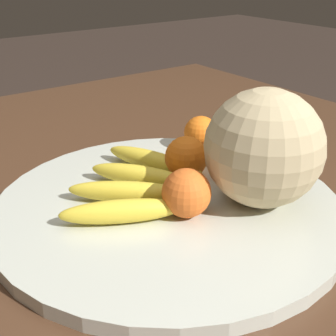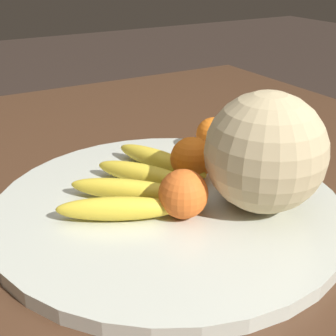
{
  "view_description": "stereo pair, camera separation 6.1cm",
  "coord_description": "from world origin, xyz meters",
  "px_view_note": "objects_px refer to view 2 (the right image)",
  "views": [
    {
      "loc": [
        0.48,
        -0.37,
        1.08
      ],
      "look_at": [
        0.04,
        -0.04,
        0.82
      ],
      "focal_mm": 50.0,
      "sensor_mm": 36.0,
      "label": 1
    },
    {
      "loc": [
        0.52,
        -0.32,
        1.08
      ],
      "look_at": [
        0.04,
        -0.04,
        0.82
      ],
      "focal_mm": 50.0,
      "sensor_mm": 36.0,
      "label": 2
    }
  ],
  "objects_px": {
    "orange_front_right": "(213,134)",
    "orange_mid_center": "(192,159)",
    "fruit_bowl": "(168,207)",
    "melon": "(265,152)",
    "banana_bunch": "(140,182)",
    "kitchen_table": "(178,245)",
    "orange_front_left": "(235,150)",
    "orange_back_left": "(183,194)"
  },
  "relations": [
    {
      "from": "kitchen_table",
      "to": "orange_back_left",
      "type": "relative_size",
      "value": 20.92
    },
    {
      "from": "orange_mid_center",
      "to": "orange_front_right",
      "type": "bearing_deg",
      "value": 129.3
    },
    {
      "from": "melon",
      "to": "orange_back_left",
      "type": "height_order",
      "value": "melon"
    },
    {
      "from": "kitchen_table",
      "to": "orange_front_left",
      "type": "bearing_deg",
      "value": 95.02
    },
    {
      "from": "fruit_bowl",
      "to": "banana_bunch",
      "type": "height_order",
      "value": "banana_bunch"
    },
    {
      "from": "orange_front_right",
      "to": "orange_back_left",
      "type": "xyz_separation_m",
      "value": [
        0.16,
        -0.16,
        0.0
      ]
    },
    {
      "from": "melon",
      "to": "orange_back_left",
      "type": "bearing_deg",
      "value": -106.55
    },
    {
      "from": "melon",
      "to": "orange_back_left",
      "type": "distance_m",
      "value": 0.12
    },
    {
      "from": "orange_back_left",
      "to": "orange_front_right",
      "type": "bearing_deg",
      "value": 135.39
    },
    {
      "from": "fruit_bowl",
      "to": "melon",
      "type": "bearing_deg",
      "value": 54.08
    },
    {
      "from": "banana_bunch",
      "to": "orange_back_left",
      "type": "distance_m",
      "value": 0.09
    },
    {
      "from": "banana_bunch",
      "to": "orange_back_left",
      "type": "relative_size",
      "value": 3.72
    },
    {
      "from": "melon",
      "to": "orange_mid_center",
      "type": "distance_m",
      "value": 0.13
    },
    {
      "from": "banana_bunch",
      "to": "orange_back_left",
      "type": "xyz_separation_m",
      "value": [
        0.08,
        0.02,
        0.02
      ]
    },
    {
      "from": "fruit_bowl",
      "to": "banana_bunch",
      "type": "relative_size",
      "value": 2.0
    },
    {
      "from": "melon",
      "to": "banana_bunch",
      "type": "xyz_separation_m",
      "value": [
        -0.11,
        -0.12,
        -0.06
      ]
    },
    {
      "from": "kitchen_table",
      "to": "fruit_bowl",
      "type": "height_order",
      "value": "fruit_bowl"
    },
    {
      "from": "kitchen_table",
      "to": "orange_front_right",
      "type": "relative_size",
      "value": 23.12
    },
    {
      "from": "banana_bunch",
      "to": "orange_front_right",
      "type": "relative_size",
      "value": 4.11
    },
    {
      "from": "kitchen_table",
      "to": "melon",
      "type": "distance_m",
      "value": 0.22
    },
    {
      "from": "melon",
      "to": "banana_bunch",
      "type": "height_order",
      "value": "melon"
    },
    {
      "from": "orange_mid_center",
      "to": "orange_front_left",
      "type": "bearing_deg",
      "value": 91.56
    },
    {
      "from": "kitchen_table",
      "to": "banana_bunch",
      "type": "distance_m",
      "value": 0.14
    },
    {
      "from": "orange_front_left",
      "to": "fruit_bowl",
      "type": "bearing_deg",
      "value": -72.31
    },
    {
      "from": "orange_front_left",
      "to": "orange_back_left",
      "type": "xyz_separation_m",
      "value": [
        0.09,
        -0.15,
        0.0
      ]
    },
    {
      "from": "banana_bunch",
      "to": "orange_mid_center",
      "type": "bearing_deg",
      "value": -129.5
    },
    {
      "from": "kitchen_table",
      "to": "banana_bunch",
      "type": "xyz_separation_m",
      "value": [
        -0.0,
        -0.06,
        0.12
      ]
    },
    {
      "from": "kitchen_table",
      "to": "orange_back_left",
      "type": "xyz_separation_m",
      "value": [
        0.08,
        -0.04,
        0.14
      ]
    },
    {
      "from": "orange_front_right",
      "to": "orange_back_left",
      "type": "relative_size",
      "value": 0.9
    },
    {
      "from": "fruit_bowl",
      "to": "orange_front_left",
      "type": "height_order",
      "value": "orange_front_left"
    },
    {
      "from": "banana_bunch",
      "to": "orange_mid_center",
      "type": "relative_size",
      "value": 3.69
    },
    {
      "from": "orange_mid_center",
      "to": "banana_bunch",
      "type": "bearing_deg",
      "value": -88.32
    },
    {
      "from": "orange_front_right",
      "to": "orange_mid_center",
      "type": "distance_m",
      "value": 0.12
    },
    {
      "from": "orange_front_left",
      "to": "orange_back_left",
      "type": "height_order",
      "value": "orange_back_left"
    },
    {
      "from": "kitchen_table",
      "to": "melon",
      "type": "xyz_separation_m",
      "value": [
        0.11,
        0.06,
        0.19
      ]
    },
    {
      "from": "melon",
      "to": "orange_back_left",
      "type": "relative_size",
      "value": 2.47
    },
    {
      "from": "fruit_bowl",
      "to": "orange_front_left",
      "type": "relative_size",
      "value": 8.32
    },
    {
      "from": "kitchen_table",
      "to": "fruit_bowl",
      "type": "xyz_separation_m",
      "value": [
        0.04,
        -0.04,
        0.1
      ]
    },
    {
      "from": "orange_front_left",
      "to": "banana_bunch",
      "type": "bearing_deg",
      "value": -88.37
    },
    {
      "from": "orange_mid_center",
      "to": "orange_back_left",
      "type": "distance_m",
      "value": 0.11
    },
    {
      "from": "orange_front_right",
      "to": "kitchen_table",
      "type": "bearing_deg",
      "value": -55.24
    },
    {
      "from": "fruit_bowl",
      "to": "orange_mid_center",
      "type": "distance_m",
      "value": 0.09
    }
  ]
}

